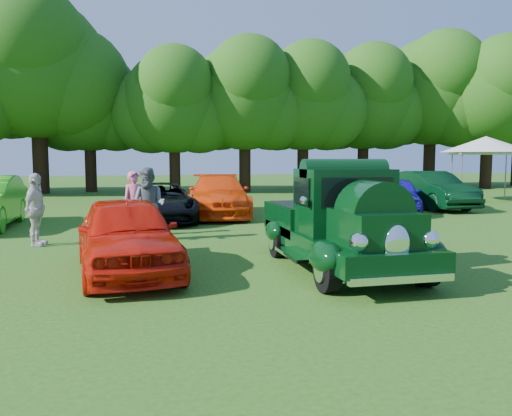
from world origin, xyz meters
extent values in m
plane|color=#244F12|center=(0.00, 0.00, 0.00)|extent=(120.00, 120.00, 0.00)
cylinder|color=black|center=(0.70, -2.24, 0.40)|extent=(0.24, 0.79, 0.79)
cylinder|color=black|center=(2.48, -2.24, 0.40)|extent=(0.24, 0.79, 0.79)
cylinder|color=black|center=(0.70, 0.81, 0.40)|extent=(0.24, 0.79, 0.79)
cylinder|color=black|center=(2.48, 0.81, 0.40)|extent=(0.24, 0.79, 0.79)
cube|color=black|center=(1.59, -0.63, 0.56)|extent=(1.84, 4.82, 0.36)
cube|color=black|center=(1.59, -2.08, 0.99)|extent=(1.18, 1.55, 0.66)
cube|color=black|center=(1.59, -0.77, 1.35)|extent=(1.67, 1.23, 1.29)
cube|color=black|center=(1.59, -1.36, 1.58)|extent=(1.39, 0.06, 0.56)
cube|color=black|center=(1.59, 0.84, 0.86)|extent=(1.84, 2.20, 0.62)
cube|color=black|center=(1.59, 0.84, 1.16)|extent=(1.59, 1.93, 0.05)
ellipsoid|color=black|center=(0.67, -2.24, 0.60)|extent=(0.53, 0.92, 0.53)
ellipsoid|color=black|center=(2.51, -2.24, 0.60)|extent=(0.53, 0.92, 0.53)
ellipsoid|color=black|center=(0.64, 0.81, 0.59)|extent=(0.41, 0.77, 0.45)
ellipsoid|color=black|center=(2.55, 0.81, 0.59)|extent=(0.41, 0.77, 0.45)
ellipsoid|color=white|center=(1.59, -2.88, 0.86)|extent=(0.43, 0.13, 0.64)
sphere|color=white|center=(0.99, -2.81, 0.92)|extent=(0.30, 0.30, 0.30)
sphere|color=white|center=(2.19, -2.81, 0.92)|extent=(0.30, 0.30, 0.30)
cube|color=white|center=(1.59, -3.04, 0.36)|extent=(1.74, 0.12, 0.12)
cube|color=white|center=(1.59, 1.94, 0.43)|extent=(1.74, 0.12, 0.12)
imported|color=red|center=(-2.53, -0.04, 0.74)|extent=(2.29, 4.53, 1.48)
imported|color=black|center=(-1.57, 7.94, 0.68)|extent=(2.34, 4.92, 1.36)
imported|color=#F54308|center=(0.64, 9.15, 0.80)|extent=(2.77, 5.68, 1.59)
imported|color=#190D96|center=(7.80, 8.48, 0.73)|extent=(3.36, 4.61, 1.46)
imported|color=black|center=(10.21, 9.89, 0.83)|extent=(1.84, 5.05, 1.65)
imported|color=#DA5A7B|center=(-2.43, 4.70, 0.92)|extent=(0.77, 0.61, 1.84)
imported|color=slate|center=(-2.05, 3.65, 0.98)|extent=(1.20, 1.12, 1.96)
imported|color=beige|center=(-4.83, 3.57, 0.92)|extent=(0.63, 1.14, 1.84)
cube|color=silver|center=(14.97, 12.55, 2.48)|extent=(4.03, 4.03, 0.12)
cone|color=silver|center=(14.97, 12.55, 2.93)|extent=(5.91, 5.91, 0.81)
cylinder|color=slate|center=(13.15, 11.89, 1.21)|extent=(0.06, 0.06, 2.43)
cylinder|color=slate|center=(14.30, 14.37, 1.21)|extent=(0.06, 0.06, 2.43)
cylinder|color=slate|center=(16.78, 13.22, 1.21)|extent=(0.06, 0.06, 2.43)
cylinder|color=#321C10|center=(-8.41, 24.11, 2.39)|extent=(0.95, 0.95, 4.77)
sphere|color=#164A0F|center=(-8.41, 24.11, 7.82)|extent=(8.72, 8.72, 8.72)
cylinder|color=#321C10|center=(-5.49, 25.15, 1.86)|extent=(0.74, 0.74, 3.72)
sphere|color=#164A0F|center=(-5.49, 25.15, 6.10)|extent=(6.80, 6.80, 6.80)
cylinder|color=#321C10|center=(-0.11, 22.65, 1.75)|extent=(0.70, 0.70, 3.50)
sphere|color=#164A0F|center=(-0.11, 22.65, 5.75)|extent=(6.41, 6.41, 6.41)
cylinder|color=#321C10|center=(4.47, 22.58, 1.90)|extent=(0.76, 0.76, 3.81)
sphere|color=#164A0F|center=(4.47, 22.58, 6.24)|extent=(6.96, 6.96, 6.96)
cylinder|color=#321C10|center=(8.66, 23.10, 1.91)|extent=(0.76, 0.76, 3.81)
sphere|color=#164A0F|center=(8.66, 23.10, 6.26)|extent=(6.98, 6.98, 6.98)
cylinder|color=#321C10|center=(13.90, 24.76, 1.99)|extent=(0.80, 0.80, 3.99)
sphere|color=#164A0F|center=(13.90, 24.76, 6.54)|extent=(7.29, 7.29, 7.29)
cylinder|color=#321C10|center=(19.66, 25.14, 2.24)|extent=(0.89, 0.89, 4.47)
sphere|color=#164A0F|center=(19.66, 25.14, 7.33)|extent=(8.17, 8.17, 8.17)
cylinder|color=#321C10|center=(22.91, 22.74, 2.10)|extent=(0.84, 0.84, 4.21)
sphere|color=#164A0F|center=(22.91, 22.74, 6.90)|extent=(7.70, 7.70, 7.70)
camera|label=1|loc=(-2.24, -9.79, 2.18)|focal=35.00mm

